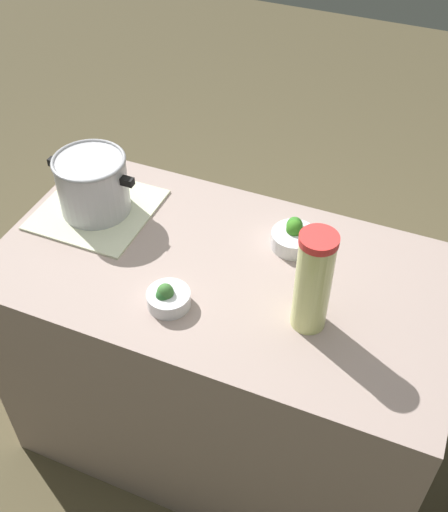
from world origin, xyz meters
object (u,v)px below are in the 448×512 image
object	(u,v)px
lemonade_pitcher	(313,282)
broccoli_bowl_front	(294,236)
cooking_pot	(93,184)
broccoli_bowl_center	(168,297)

from	to	relation	value
lemonade_pitcher	broccoli_bowl_front	distance (m)	0.33
lemonade_pitcher	broccoli_bowl_front	xyz separation A→B (m)	(-0.13, 0.28, -0.12)
cooking_pot	broccoli_bowl_front	size ratio (longest dim) A/B	2.18
cooking_pot	broccoli_bowl_center	distance (m)	0.48
broccoli_bowl_front	lemonade_pitcher	bearing A→B (deg)	-64.51
broccoli_bowl_front	broccoli_bowl_center	distance (m)	0.44
cooking_pot	broccoli_bowl_front	bearing A→B (deg)	7.97
cooking_pot	broccoli_bowl_front	distance (m)	0.64
cooking_pot	lemonade_pitcher	world-z (taller)	lemonade_pitcher
lemonade_pitcher	broccoli_bowl_front	world-z (taller)	lemonade_pitcher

